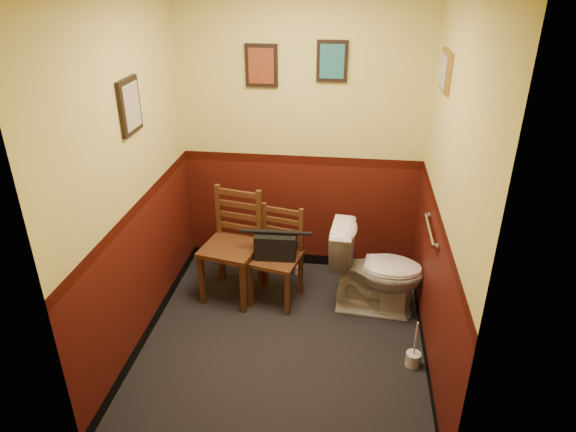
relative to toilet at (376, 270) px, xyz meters
name	(u,v)px	position (x,y,z in m)	size (l,w,h in m)	color
floor	(284,340)	(-0.72, -0.53, -0.39)	(2.20, 2.40, 0.00)	black
wall_back	(302,135)	(-0.72, 0.67, 0.96)	(2.20, 2.70, 0.00)	#45120B
wall_front	(249,283)	(-0.72, -1.73, 0.96)	(2.20, 2.70, 0.00)	#45120B
wall_left	(131,179)	(-1.82, -0.53, 0.96)	(2.40, 2.70, 0.00)	#45120B
wall_right	(447,195)	(0.38, -0.53, 0.96)	(2.40, 2.70, 0.00)	#45120B
grab_bar	(430,230)	(0.35, -0.28, 0.56)	(0.05, 0.56, 0.06)	silver
framed_print_back_a	(261,66)	(-1.07, 0.65, 1.56)	(0.28, 0.04, 0.36)	black
framed_print_back_b	(332,61)	(-0.47, 0.65, 1.61)	(0.26, 0.04, 0.34)	black
framed_print_left	(130,106)	(-1.80, -0.43, 1.46)	(0.04, 0.30, 0.38)	black
framed_print_right	(445,71)	(0.36, 0.07, 1.66)	(0.04, 0.34, 0.28)	olive
toilet	(376,270)	(0.00, 0.00, 0.00)	(0.45, 0.80, 0.78)	white
toilet_brush	(413,358)	(0.28, -0.69, -0.33)	(0.11, 0.11, 0.40)	silver
chair_left	(233,246)	(-1.26, 0.08, 0.10)	(0.54, 0.54, 0.99)	brown
chair_right	(277,256)	(-0.86, 0.05, 0.04)	(0.48, 0.48, 0.86)	brown
handbag	(276,245)	(-0.87, 0.02, 0.17)	(0.36, 0.19, 0.26)	black
tp_stack	(293,263)	(-0.77, 0.47, -0.28)	(0.20, 0.12, 0.26)	silver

